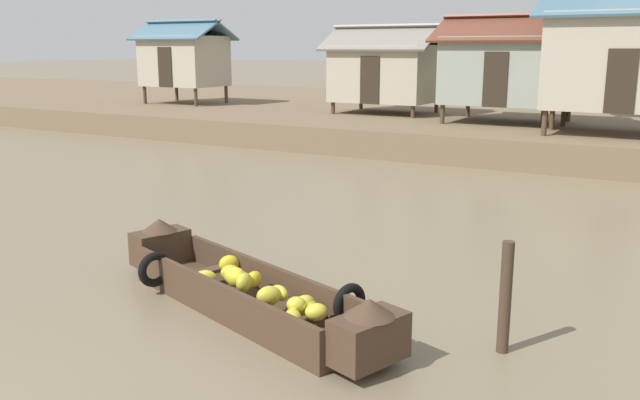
{
  "coord_description": "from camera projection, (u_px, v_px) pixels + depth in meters",
  "views": [
    {
      "loc": [
        6.14,
        -1.76,
        3.49
      ],
      "look_at": [
        0.85,
        7.43,
        1.11
      ],
      "focal_mm": 38.16,
      "sensor_mm": 36.0,
      "label": 1
    }
  ],
  "objects": [
    {
      "name": "stilt_house_left",
      "position": [
        184.0,
        60.0,
        31.86
      ],
      "size": [
        4.2,
        3.1,
        3.85
      ],
      "color": "#4C3826",
      "rests_on": "riverbank_strip"
    },
    {
      "name": "stilt_house_mid_right",
      "position": [
        509.0,
        68.0,
        23.57
      ],
      "size": [
        4.79,
        3.71,
        3.74
      ],
      "color": "#4C3826",
      "rests_on": "riverbank_strip"
    },
    {
      "name": "riverbank_strip",
      "position": [
        542.0,
        122.0,
        28.53
      ],
      "size": [
        160.0,
        20.0,
        0.9
      ],
      "primitive_type": "cube",
      "color": "#756047",
      "rests_on": "ground"
    },
    {
      "name": "stilt_house_right",
      "position": [
        630.0,
        59.0,
        20.2
      ],
      "size": [
        5.17,
        3.84,
        4.4
      ],
      "color": "#4C3826",
      "rests_on": "riverbank_strip"
    },
    {
      "name": "ground_plane",
      "position": [
        347.0,
        225.0,
        13.7
      ],
      "size": [
        300.0,
        300.0,
        0.0
      ],
      "primitive_type": "plane",
      "color": "#7A6B51"
    },
    {
      "name": "stilt_house_mid_left",
      "position": [
        386.0,
        72.0,
        27.12
      ],
      "size": [
        4.53,
        3.38,
        3.49
      ],
      "color": "#4C3826",
      "rests_on": "riverbank_strip"
    },
    {
      "name": "banana_boat",
      "position": [
        247.0,
        290.0,
        9.14
      ],
      "size": [
        5.15,
        2.48,
        0.84
      ],
      "color": "#473323",
      "rests_on": "ground"
    },
    {
      "name": "mooring_post",
      "position": [
        505.0,
        298.0,
        7.84
      ],
      "size": [
        0.14,
        0.14,
        1.35
      ],
      "primitive_type": "cylinder",
      "color": "#423323",
      "rests_on": "ground"
    }
  ]
}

